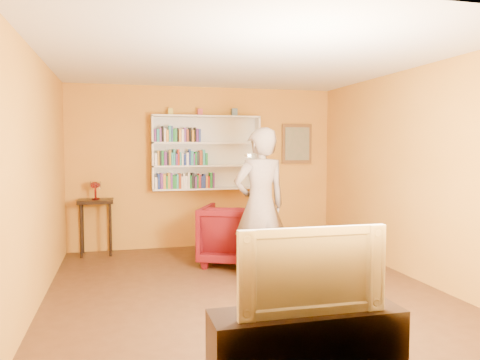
% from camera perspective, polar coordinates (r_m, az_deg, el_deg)
% --- Properties ---
extents(room_shell, '(5.30, 5.80, 2.88)m').
position_cam_1_polar(room_shell, '(5.56, 0.21, -2.94)').
color(room_shell, '#412715').
rests_on(room_shell, ground).
extents(bookshelf, '(1.80, 0.29, 1.23)m').
position_cam_1_polar(bookshelf, '(7.88, -4.21, 3.31)').
color(bookshelf, white).
rests_on(bookshelf, room_shell).
extents(books_row_lower, '(0.98, 0.19, 0.26)m').
position_cam_1_polar(books_row_lower, '(7.73, -6.86, -0.16)').
color(books_row_lower, white).
rests_on(books_row_lower, bookshelf).
extents(books_row_middle, '(0.86, 0.19, 0.26)m').
position_cam_1_polar(books_row_middle, '(7.71, -7.16, 2.63)').
color(books_row_middle, white).
rests_on(books_row_middle, bookshelf).
extents(books_row_upper, '(0.75, 0.19, 0.26)m').
position_cam_1_polar(books_row_upper, '(7.70, -7.67, 5.43)').
color(books_row_upper, '#612A7F').
rests_on(books_row_upper, bookshelf).
extents(ornament_left, '(0.08, 0.08, 0.11)m').
position_cam_1_polar(ornament_left, '(7.76, -8.47, 8.25)').
color(ornament_left, gold).
rests_on(ornament_left, bookshelf).
extents(ornament_centre, '(0.08, 0.08, 0.11)m').
position_cam_1_polar(ornament_centre, '(7.82, -4.91, 8.25)').
color(ornament_centre, '#A13539').
rests_on(ornament_centre, bookshelf).
extents(ornament_right, '(0.09, 0.09, 0.13)m').
position_cam_1_polar(ornament_right, '(7.94, -0.71, 8.26)').
color(ornament_right, slate).
rests_on(ornament_right, bookshelf).
extents(framed_painting, '(0.55, 0.05, 0.70)m').
position_cam_1_polar(framed_painting, '(8.37, 6.94, 4.40)').
color(framed_painting, brown).
rests_on(framed_painting, room_shell).
extents(console_table, '(0.54, 0.41, 0.88)m').
position_cam_1_polar(console_table, '(7.66, -17.17, -3.39)').
color(console_table, black).
rests_on(console_table, ground).
extents(ruby_lustre, '(0.17, 0.17, 0.28)m').
position_cam_1_polar(ruby_lustre, '(7.63, -17.23, -0.77)').
color(ruby_lustre, maroon).
rests_on(ruby_lustre, console_table).
extents(armchair, '(1.24, 1.25, 0.87)m').
position_cam_1_polar(armchair, '(6.81, -0.61, -6.62)').
color(armchair, '#45040C').
rests_on(armchair, ground).
extents(person, '(0.77, 0.57, 1.93)m').
position_cam_1_polar(person, '(5.83, 2.47, -3.12)').
color(person, '#67574B').
rests_on(person, ground).
extents(game_remote, '(0.04, 0.15, 0.04)m').
position_cam_1_polar(game_remote, '(5.40, 0.95, 3.01)').
color(game_remote, white).
rests_on(game_remote, person).
extents(tv_cabinet, '(1.42, 0.43, 0.51)m').
position_cam_1_polar(tv_cabinet, '(3.65, 8.12, -19.20)').
color(tv_cabinet, black).
rests_on(tv_cabinet, ground).
extents(television, '(1.09, 0.15, 0.63)m').
position_cam_1_polar(television, '(3.46, 8.21, -10.54)').
color(television, black).
rests_on(television, tv_cabinet).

